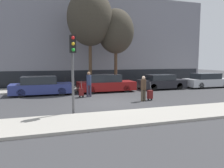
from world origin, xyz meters
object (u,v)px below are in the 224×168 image
at_px(parked_car_3, 207,81).
at_px(trolley_left, 81,92).
at_px(bare_tree_near_crossing, 90,18).
at_px(trolley_right, 150,94).
at_px(parked_car_0, 41,86).
at_px(pedestrian_right, 143,87).
at_px(parked_bicycle, 67,84).
at_px(bare_tree_down_street, 116,32).
at_px(pedestrian_left, 89,83).
at_px(parked_car_1, 106,84).
at_px(traffic_light, 73,59).
at_px(parked_car_2, 161,82).

xyz_separation_m(parked_car_3, trolley_left, (-12.43, -1.89, -0.27)).
xyz_separation_m(trolley_left, bare_tree_near_crossing, (1.45, 3.54, 5.78)).
distance_m(parked_car_3, trolley_right, 9.52).
xyz_separation_m(parked_car_0, pedestrian_right, (6.16, -4.71, 0.25)).
bearing_deg(bare_tree_near_crossing, parked_bicycle, 159.65).
distance_m(pedestrian_right, bare_tree_down_street, 7.56).
height_order(pedestrian_left, bare_tree_down_street, bare_tree_down_street).
bearing_deg(parked_car_0, bare_tree_near_crossing, 20.13).
bearing_deg(parked_bicycle, trolley_right, -56.59).
height_order(parked_car_0, parked_car_3, parked_car_0).
bearing_deg(parked_car_1, traffic_light, -117.51).
bearing_deg(parked_car_3, parked_car_0, 179.47).
bearing_deg(bare_tree_down_street, parked_car_0, -166.55).
bearing_deg(pedestrian_right, bare_tree_near_crossing, -84.98).
distance_m(trolley_left, bare_tree_down_street, 7.05).
xyz_separation_m(pedestrian_right, bare_tree_near_crossing, (-2.04, 6.22, 5.24)).
distance_m(parked_car_0, trolley_left, 3.37).
height_order(parked_car_1, trolley_left, parked_car_1).
height_order(trolley_right, parked_bicycle, trolley_right).
height_order(trolley_right, bare_tree_near_crossing, bare_tree_near_crossing).
height_order(parked_car_2, traffic_light, traffic_light).
relative_size(pedestrian_left, trolley_right, 1.50).
height_order(parked_car_3, bare_tree_down_street, bare_tree_down_street).
relative_size(trolley_left, pedestrian_right, 0.73).
bearing_deg(parked_car_1, pedestrian_left, -132.13).
distance_m(parked_car_2, parked_car_3, 4.77).
distance_m(parked_bicycle, bare_tree_down_street, 6.34).
distance_m(trolley_right, parked_bicycle, 8.16).
height_order(bare_tree_near_crossing, bare_tree_down_street, bare_tree_near_crossing).
bearing_deg(parked_car_2, parked_car_3, -3.05).
xyz_separation_m(parked_car_2, bare_tree_near_crossing, (-6.22, 1.40, 5.52)).
xyz_separation_m(pedestrian_left, bare_tree_down_street, (3.24, 3.56, 4.10)).
bearing_deg(parked_car_0, pedestrian_left, -31.93).
relative_size(parked_car_0, parked_car_3, 1.01).
xyz_separation_m(parked_car_1, bare_tree_down_street, (1.40, 1.52, 4.46)).
bearing_deg(traffic_light, parked_car_0, 101.69).
xyz_separation_m(pedestrian_left, trolley_right, (3.47, -2.57, -0.64)).
height_order(parked_car_2, trolley_right, parked_car_2).
distance_m(parked_car_3, bare_tree_down_street, 9.88).
distance_m(parked_car_2, pedestrian_right, 6.40).
distance_m(trolley_left, bare_tree_near_crossing, 6.93).
height_order(parked_car_2, parked_bicycle, parked_car_2).
bearing_deg(parked_car_0, parked_car_1, 0.30).
height_order(parked_car_1, pedestrian_left, pedestrian_left).
xyz_separation_m(pedestrian_left, bare_tree_near_crossing, (0.90, 3.53, 5.12)).
xyz_separation_m(pedestrian_right, traffic_light, (-4.72, -2.24, 1.75)).
relative_size(pedestrian_left, parked_bicycle, 1.01).
height_order(pedestrian_left, pedestrian_right, pedestrian_left).
distance_m(parked_car_2, pedestrian_left, 7.44).
relative_size(parked_car_0, bare_tree_down_street, 0.64).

